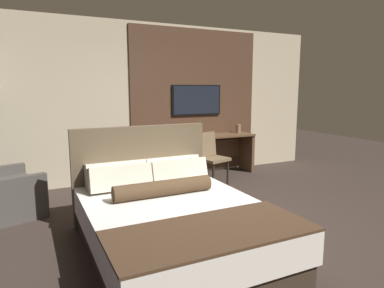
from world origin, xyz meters
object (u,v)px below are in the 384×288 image
(tv, at_px, (197,100))
(vase_tall, at_px, (166,131))
(desk, at_px, (201,148))
(vase_short, at_px, (238,128))
(bed, at_px, (172,220))
(desk_chair, at_px, (210,153))
(book, at_px, (183,136))

(tv, xyz_separation_m, vase_tall, (-0.72, -0.23, -0.54))
(desk, height_order, vase_short, vase_short)
(bed, height_order, vase_short, bed)
(desk, bearing_deg, vase_tall, -177.70)
(desk, bearing_deg, desk_chair, -103.33)
(vase_tall, bearing_deg, desk_chair, -44.31)
(bed, distance_m, desk, 3.10)
(desk, xyz_separation_m, book, (-0.37, 0.02, 0.25))
(bed, relative_size, desk, 1.07)
(desk, bearing_deg, bed, -123.15)
(vase_tall, distance_m, book, 0.37)
(desk_chair, relative_size, book, 3.45)
(bed, xyz_separation_m, tv, (1.69, 2.79, 1.11))
(desk, relative_size, desk_chair, 2.32)
(desk, distance_m, vase_short, 0.92)
(desk, xyz_separation_m, desk_chair, (-0.14, -0.59, 0.01))
(desk, height_order, book, book)
(book, bearing_deg, vase_short, 1.00)
(desk_chair, relative_size, vase_short, 5.20)
(vase_short, bearing_deg, tv, 169.61)
(tv, height_order, vase_short, tv)
(tv, height_order, vase_tall, tv)
(tv, xyz_separation_m, desk_chair, (-0.14, -0.79, -0.89))
(bed, xyz_separation_m, desk_chair, (1.55, 2.00, 0.22))
(tv, xyz_separation_m, vase_short, (0.86, -0.16, -0.57))
(desk_chair, bearing_deg, tv, 63.67)
(vase_tall, bearing_deg, vase_short, 2.61)
(desk, bearing_deg, book, 176.69)
(book, bearing_deg, desk, -3.31)
(bed, height_order, vase_tall, bed)
(desk_chair, xyz_separation_m, book, (-0.23, 0.62, 0.25))
(desk, distance_m, book, 0.45)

